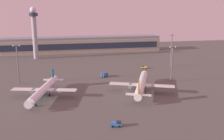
% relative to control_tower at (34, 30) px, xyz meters
% --- Properties ---
extents(ground_plane, '(416.00, 416.00, 0.00)m').
position_rel_control_tower_xyz_m(ground_plane, '(56.43, -114.79, -27.11)').
color(ground_plane, '#56544F').
extents(terminal_building, '(170.76, 22.40, 16.40)m').
position_rel_control_tower_xyz_m(terminal_building, '(45.39, 28.90, -19.02)').
color(terminal_building, '#B2AD99').
rests_on(terminal_building, ground).
extents(control_tower, '(8.00, 8.00, 47.51)m').
position_rel_control_tower_xyz_m(control_tower, '(0.00, 0.00, 0.00)').
color(control_tower, '#A8A8B2').
rests_on(control_tower, ground).
extents(airplane_far_stand, '(35.17, 44.56, 12.02)m').
position_rel_control_tower_xyz_m(airplane_far_stand, '(64.68, -116.89, -22.57)').
color(airplane_far_stand, silver).
rests_on(airplane_far_stand, ground).
extents(airplane_mid_apron, '(34.35, 43.75, 11.41)m').
position_rel_control_tower_xyz_m(airplane_mid_apron, '(11.39, -114.58, -22.80)').
color(airplane_mid_apron, white).
rests_on(airplane_mid_apron, ground).
extents(baggage_tractor, '(4.50, 2.95, 2.25)m').
position_rel_control_tower_xyz_m(baggage_tractor, '(85.32, -61.66, -25.93)').
color(baggage_tractor, yellow).
rests_on(baggage_tractor, ground).
extents(maintenance_van, '(4.46, 2.79, 2.25)m').
position_rel_control_tower_xyz_m(maintenance_van, '(40.91, -156.73, -25.93)').
color(maintenance_van, '#3372BF').
rests_on(maintenance_van, ground).
extents(catering_truck, '(5.47, 5.82, 3.05)m').
position_rel_control_tower_xyz_m(catering_truck, '(50.37, -79.60, -25.53)').
color(catering_truck, '#3372BF').
rests_on(catering_truck, ground).
extents(apron_light_central, '(4.80, 0.90, 24.67)m').
position_rel_control_tower_xyz_m(apron_light_central, '(-4.70, -85.39, -12.95)').
color(apron_light_central, slate).
rests_on(apron_light_central, ground).
extents(apron_light_west, '(4.80, 0.90, 26.10)m').
position_rel_control_tower_xyz_m(apron_light_west, '(109.27, -58.26, -12.22)').
color(apron_light_west, slate).
rests_on(apron_light_west, ground).
extents(apron_light_east, '(4.80, 0.90, 23.11)m').
position_rel_control_tower_xyz_m(apron_light_east, '(90.20, -100.50, -13.75)').
color(apron_light_east, slate).
rests_on(apron_light_east, ground).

